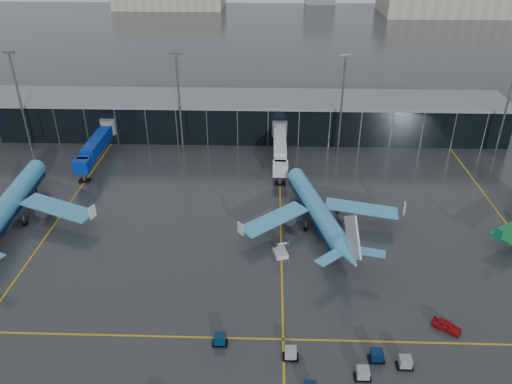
{
  "coord_description": "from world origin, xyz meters",
  "views": [
    {
      "loc": [
        7.75,
        -67.79,
        53.86
      ],
      "look_at": [
        5.0,
        18.0,
        6.0
      ],
      "focal_mm": 35.0,
      "sensor_mm": 36.0,
      "label": 1
    }
  ],
  "objects_px": {
    "airliner_klm_near": "(317,198)",
    "airliner_arkefly": "(7,192)",
    "baggage_carts": "(327,362)",
    "service_van_red": "(447,325)",
    "mobile_airstair": "(280,251)"
  },
  "relations": [
    {
      "from": "airliner_klm_near",
      "to": "airliner_arkefly",
      "type": "bearing_deg",
      "value": 165.88
    },
    {
      "from": "airliner_arkefly",
      "to": "baggage_carts",
      "type": "bearing_deg",
      "value": -34.73
    },
    {
      "from": "baggage_carts",
      "to": "service_van_red",
      "type": "relative_size",
      "value": 6.46
    },
    {
      "from": "service_van_red",
      "to": "mobile_airstair",
      "type": "bearing_deg",
      "value": 89.55
    },
    {
      "from": "airliner_arkefly",
      "to": "baggage_carts",
      "type": "relative_size",
      "value": 1.52
    },
    {
      "from": "airliner_klm_near",
      "to": "baggage_carts",
      "type": "height_order",
      "value": "airliner_klm_near"
    },
    {
      "from": "airliner_arkefly",
      "to": "airliner_klm_near",
      "type": "distance_m",
      "value": 60.52
    },
    {
      "from": "airliner_arkefly",
      "to": "baggage_carts",
      "type": "height_order",
      "value": "airliner_arkefly"
    },
    {
      "from": "airliner_arkefly",
      "to": "baggage_carts",
      "type": "xyz_separation_m",
      "value": [
        59.44,
        -35.34,
        -5.7
      ]
    },
    {
      "from": "mobile_airstair",
      "to": "service_van_red",
      "type": "height_order",
      "value": "mobile_airstair"
    },
    {
      "from": "baggage_carts",
      "to": "airliner_arkefly",
      "type": "bearing_deg",
      "value": 149.27
    },
    {
      "from": "service_van_red",
      "to": "airliner_klm_near",
      "type": "bearing_deg",
      "value": 67.21
    },
    {
      "from": "baggage_carts",
      "to": "service_van_red",
      "type": "height_order",
      "value": "baggage_carts"
    },
    {
      "from": "airliner_arkefly",
      "to": "mobile_airstair",
      "type": "bearing_deg",
      "value": -14.57
    },
    {
      "from": "airliner_arkefly",
      "to": "service_van_red",
      "type": "distance_m",
      "value": 82.85
    }
  ]
}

